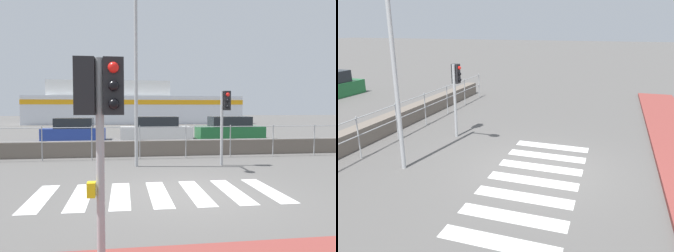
{
  "view_description": "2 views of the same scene",
  "coord_description": "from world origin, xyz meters",
  "views": [
    {
      "loc": [
        -1.59,
        -7.62,
        2.04
      ],
      "look_at": [
        -0.27,
        2.0,
        1.5
      ],
      "focal_mm": 35.0,
      "sensor_mm": 36.0,
      "label": 1
    },
    {
      "loc": [
        -8.42,
        -1.8,
        3.95
      ],
      "look_at": [
        -0.0,
        1.0,
        1.2
      ],
      "focal_mm": 35.0,
      "sensor_mm": 36.0,
      "label": 2
    }
  ],
  "objects": [
    {
      "name": "harbor_fence",
      "position": [
        -0.0,
        5.41,
        0.87
      ],
      "size": [
        16.9,
        0.04,
        1.34
      ],
      "color": "#9EA0A3",
      "rests_on": "ground_plane"
    },
    {
      "name": "streetlamp",
      "position": [
        -1.14,
        3.5,
        3.96
      ],
      "size": [
        0.32,
        1.19,
        6.42
      ],
      "color": "#9EA0A3",
      "rests_on": "ground_plane"
    },
    {
      "name": "seawall",
      "position": [
        0.0,
        6.28,
        0.32
      ],
      "size": [
        18.74,
        0.55,
        0.65
      ],
      "color": "#6B6056",
      "rests_on": "ground_plane"
    },
    {
      "name": "ground_plane",
      "position": [
        0.0,
        0.0,
        0.0
      ],
      "size": [
        160.0,
        160.0,
        0.0
      ],
      "primitive_type": "plane",
      "color": "#565451"
    },
    {
      "name": "traffic_light_far",
      "position": [
        1.97,
        3.53,
        1.94
      ],
      "size": [
        0.34,
        0.32,
        2.63
      ],
      "color": "#9EA0A3",
      "rests_on": "ground_plane"
    },
    {
      "name": "crosswalk",
      "position": [
        -0.77,
        0.0,
        0.0
      ],
      "size": [
        5.85,
        2.4,
        0.01
      ],
      "color": "silver",
      "rests_on": "ground_plane"
    }
  ]
}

